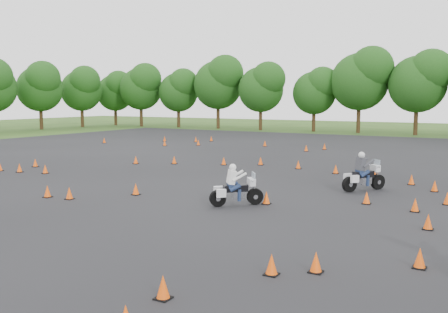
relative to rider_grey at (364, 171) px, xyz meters
name	(u,v)px	position (x,y,z in m)	size (l,w,h in m)	color
ground	(174,197)	(-6.19, -5.03, -0.83)	(140.00, 140.00, 0.00)	#2D5119
asphalt_pad	(244,176)	(-6.19, 0.97, -0.83)	(62.00, 62.00, 0.00)	black
treeline	(411,90)	(-3.25, 30.34, 3.84)	(87.19, 32.29, 10.76)	#1B4413
traffic_cones	(249,171)	(-6.08, 1.36, -0.60)	(36.25, 33.04, 0.45)	#FF540A
rider_grey	(364,171)	(0.00, 0.00, 0.00)	(2.14, 0.66, 1.65)	#38393F
rider_white	(236,184)	(-3.25, -5.27, -0.05)	(2.00, 0.61, 1.55)	white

